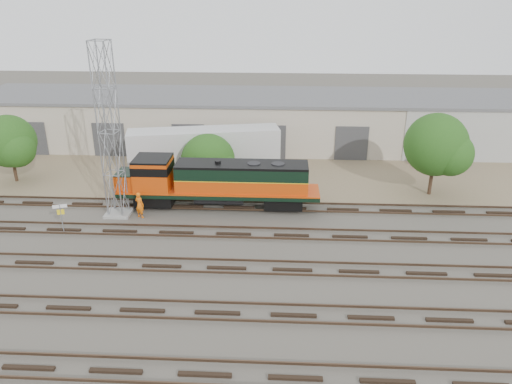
{
  "coord_description": "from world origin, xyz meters",
  "views": [
    {
      "loc": [
        3.17,
        -29.1,
        16.03
      ],
      "look_at": [
        1.42,
        4.0,
        2.2
      ],
      "focal_mm": 35.0,
      "sensor_mm": 36.0,
      "label": 1
    }
  ],
  "objects_px": {
    "worker": "(140,205)",
    "signal_tower": "(110,135)",
    "locomotive": "(215,182)",
    "semi_trailer": "(208,146)"
  },
  "relations": [
    {
      "from": "signal_tower",
      "to": "worker",
      "type": "height_order",
      "value": "signal_tower"
    },
    {
      "from": "locomotive",
      "to": "semi_trailer",
      "type": "distance_m",
      "value": 7.8
    },
    {
      "from": "locomotive",
      "to": "semi_trailer",
      "type": "xyz_separation_m",
      "value": [
        -1.61,
        7.62,
        0.45
      ]
    },
    {
      "from": "locomotive",
      "to": "signal_tower",
      "type": "bearing_deg",
      "value": -167.24
    },
    {
      "from": "locomotive",
      "to": "worker",
      "type": "xyz_separation_m",
      "value": [
        -5.36,
        -2.06,
        -1.15
      ]
    },
    {
      "from": "locomotive",
      "to": "worker",
      "type": "relative_size",
      "value": 7.66
    },
    {
      "from": "worker",
      "to": "signal_tower",
      "type": "bearing_deg",
      "value": 12.98
    },
    {
      "from": "locomotive",
      "to": "semi_trailer",
      "type": "height_order",
      "value": "semi_trailer"
    },
    {
      "from": "worker",
      "to": "semi_trailer",
      "type": "bearing_deg",
      "value": -84.2
    },
    {
      "from": "semi_trailer",
      "to": "worker",
      "type": "bearing_deg",
      "value": -122.41
    }
  ]
}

